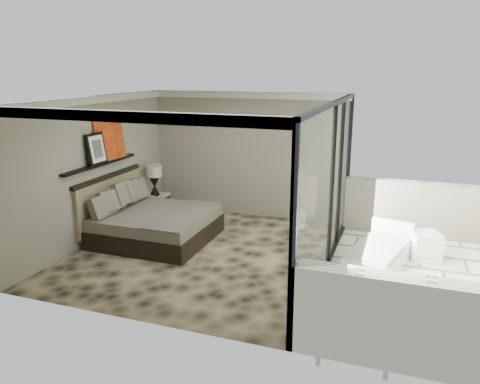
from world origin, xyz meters
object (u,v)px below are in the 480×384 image
(nightstand, at_px, (155,205))
(lounger, at_px, (380,253))
(table_lamp, at_px, (154,176))
(ottoman, at_px, (424,245))
(bed, at_px, (152,222))

(nightstand, bearing_deg, lounger, -21.96)
(table_lamp, distance_m, ottoman, 5.82)
(nightstand, xyz_separation_m, lounger, (5.02, -1.04, -0.07))
(ottoman, bearing_deg, bed, -171.16)
(bed, distance_m, lounger, 4.35)
(nightstand, height_order, lounger, lounger)
(nightstand, bearing_deg, bed, -73.11)
(nightstand, distance_m, ottoman, 5.78)
(nightstand, height_order, table_lamp, table_lamp)
(lounger, bearing_deg, ottoman, 48.97)
(nightstand, distance_m, lounger, 5.13)
(table_lamp, xyz_separation_m, lounger, (5.02, -1.04, -0.76))
(table_lamp, bearing_deg, lounger, -11.72)
(nightstand, xyz_separation_m, ottoman, (5.75, -0.55, -0.02))
(lounger, bearing_deg, table_lamp, -176.72)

